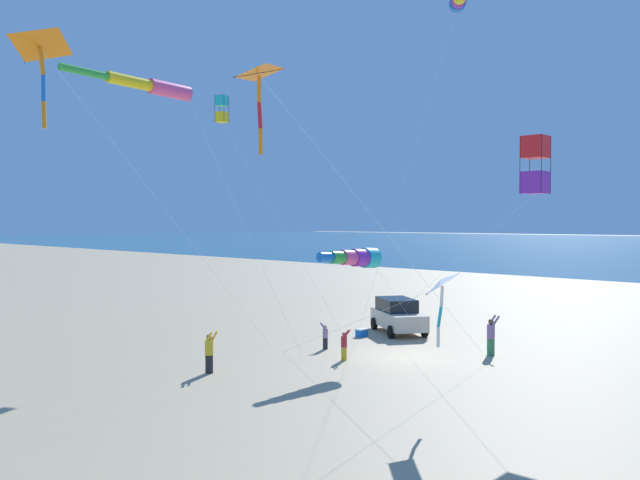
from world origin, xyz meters
name	(u,v)px	position (x,y,z in m)	size (l,w,h in m)	color
ground_plane	(401,357)	(0.00, 0.00, 0.00)	(600.00, 600.00, 0.00)	tan
parked_car	(398,315)	(-4.98, -4.06, 0.95)	(3.86, 4.62, 1.85)	beige
cooler_box	(362,333)	(-2.64, -4.62, 0.21)	(0.62, 0.42, 0.42)	blue
person_adult_flyer	(491,334)	(-3.08, 2.73, 0.99)	(0.65, 0.60, 1.82)	#3D7F51
person_child_green_jacket	(344,343)	(2.35, -1.26, 0.74)	(0.42, 0.48, 1.36)	gold
person_child_grey_jacket	(325,335)	(1.15, -3.60, 0.69)	(0.45, 0.41, 1.27)	#232328
person_bystander_far	(209,350)	(7.92, -3.42, 0.93)	(0.45, 0.56, 1.71)	#232328
kite_delta_rainbow_low_near	(259,74)	(12.56, 5.30, 9.71)	(15.13, 2.69, 10.00)	orange
kite_windsock_green_low_center	(356,258)	(1.99, -0.92, 4.48)	(9.32, 2.19, 4.90)	#1EB7C6
kite_delta_long_streamer_right	(440,285)	(5.99, 6.22, 4.06)	(3.77, 11.42, 4.48)	white
kite_box_black_fish_shape	(222,109)	(2.61, -9.69, 11.88)	(6.61, 2.97, 12.59)	#1EB7C6
kite_windsock_purple_drifting	(149,86)	(10.15, -4.10, 11.17)	(10.58, 1.47, 11.46)	#EF4C93
kite_box_white_trailing	(535,165)	(1.14, 6.90, 8.06)	(7.79, 13.53, 9.09)	red
kite_delta_long_streamer_left	(39,47)	(14.75, -2.77, 11.49)	(13.44, 4.25, 12.03)	orange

